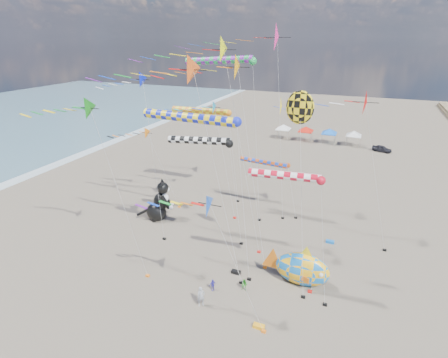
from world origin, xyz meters
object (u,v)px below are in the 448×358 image
person_adult (201,296)px  child_green (244,285)px  fish_inflatable (301,269)px  child_blue (213,285)px  parked_car (382,149)px  cat_inflatable (158,200)px

person_adult → child_green: 4.30m
fish_inflatable → child_blue: bearing=-150.8°
fish_inflatable → parked_car: (7.55, 46.69, -0.94)m
cat_inflatable → person_adult: cat_inflatable is taller
person_adult → cat_inflatable: bearing=93.0°
fish_inflatable → child_blue: fish_inflatable is taller
person_adult → child_blue: (0.14, 2.13, -0.35)m
child_blue → cat_inflatable: bearing=89.3°
person_adult → child_blue: person_adult is taller
child_green → parked_car: (12.10, 49.63, 0.05)m
child_blue → child_green: bearing=-29.0°
cat_inflatable → child_blue: cat_inflatable is taller
person_adult → parked_car: (14.92, 52.86, -0.30)m
fish_inflatable → child_blue: (-7.23, -4.03, -0.99)m
person_adult → child_blue: 2.17m
child_green → parked_car: size_ratio=0.31×
cat_inflatable → fish_inflatable: bearing=-40.1°
person_adult → child_blue: bearing=44.8°
fish_inflatable → child_blue: 8.34m
parked_car → person_adult: bearing=-177.0°
cat_inflatable → parked_car: (26.48, 41.08, -2.05)m
fish_inflatable → child_green: size_ratio=5.71×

